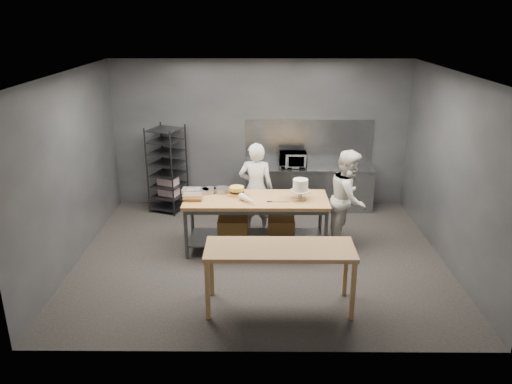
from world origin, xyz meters
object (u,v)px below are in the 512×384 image
at_px(work_table, 255,217).
at_px(microwave, 293,160).
at_px(chef_right, 348,199).
at_px(speed_rack, 167,170).
at_px(frosted_cake_stand, 300,187).
at_px(chef_behind, 256,188).
at_px(near_counter, 280,253).
at_px(layer_cake, 237,191).

distance_m(work_table, microwave, 2.07).
relative_size(work_table, chef_right, 1.41).
bearing_deg(speed_rack, frosted_cake_stand, -35.98).
bearing_deg(microwave, chef_behind, -121.99).
bearing_deg(microwave, speed_rack, -178.19).
distance_m(near_counter, layer_cake, 2.04).
bearing_deg(near_counter, chef_right, 57.83).
xyz_separation_m(near_counter, chef_right, (1.25, 1.98, 0.04)).
bearing_deg(chef_behind, layer_cake, 66.01).
relative_size(work_table, near_counter, 1.20).
bearing_deg(chef_behind, work_table, 94.23).
height_order(speed_rack, chef_right, speed_rack).
height_order(microwave, layer_cake, microwave).
distance_m(microwave, frosted_cake_stand, 1.92).
xyz_separation_m(near_counter, microwave, (0.40, 3.68, 0.24)).
distance_m(speed_rack, layer_cake, 2.24).
bearing_deg(layer_cake, frosted_cake_stand, -8.73).
relative_size(near_counter, layer_cake, 8.03).
bearing_deg(near_counter, chef_behind, 97.69).
relative_size(chef_behind, microwave, 3.13).
height_order(chef_right, layer_cake, chef_right).
distance_m(work_table, chef_behind, 0.74).
height_order(speed_rack, frosted_cake_stand, speed_rack).
distance_m(near_counter, chef_right, 2.34).
bearing_deg(microwave, chef_right, -63.55).
height_order(chef_behind, chef_right, chef_right).
xyz_separation_m(near_counter, layer_cake, (-0.66, 1.92, 0.19)).
bearing_deg(near_counter, speed_rack, 120.62).
relative_size(near_counter, chef_right, 1.18).
relative_size(microwave, layer_cake, 2.18).
relative_size(near_counter, speed_rack, 1.14).
xyz_separation_m(frosted_cake_stand, layer_cake, (-1.06, 0.16, -0.14)).
relative_size(work_table, speed_rack, 1.37).
xyz_separation_m(microwave, layer_cake, (-1.06, -1.76, -0.05)).
bearing_deg(frosted_cake_stand, layer_cake, 171.27).
height_order(speed_rack, layer_cake, speed_rack).
relative_size(work_table, chef_behind, 1.41).
xyz_separation_m(chef_behind, frosted_cake_stand, (0.74, -0.74, 0.29)).
xyz_separation_m(speed_rack, chef_right, (3.38, -1.62, -0.01)).
bearing_deg(layer_cake, chef_right, 1.68).
xyz_separation_m(chef_behind, microwave, (0.74, 1.18, 0.20)).
bearing_deg(work_table, microwave, 68.18).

